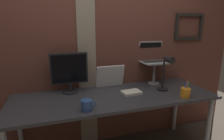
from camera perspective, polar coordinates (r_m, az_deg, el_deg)
The scene contains 10 objects.
brick_wall_back at distance 2.21m, azimuth -4.55°, elevation 7.24°, with size 3.73×0.15×2.43m.
desk at distance 1.98m, azimuth 0.87°, elevation -9.58°, with size 2.10×0.71×0.75m.
monitor at distance 2.02m, azimuth -12.98°, elevation -0.10°, with size 0.39×0.18×0.43m.
laptop_stand at distance 2.34m, azimuth 12.85°, elevation 0.10°, with size 0.28×0.22×0.27m.
laptop at distance 2.37m, azimuth 12.24°, elevation 4.17°, with size 0.32×0.27×0.25m.
whiteboard_panel at distance 2.17m, azimuth -0.57°, elevation -1.96°, with size 0.33×0.02×0.27m, color white.
desk_lamp at distance 2.08m, azimuth 16.36°, elevation 0.14°, with size 0.12×0.20×0.40m.
pen_cup at distance 2.04m, azimuth 21.59°, elevation -6.40°, with size 0.10×0.10×0.17m.
coffee_mug at distance 1.64m, azimuth -7.74°, elevation -10.65°, with size 0.13×0.09×0.10m.
paper_clutter_stack at distance 2.02m, azimuth 5.96°, elevation -6.82°, with size 0.20×0.14×0.03m, color silver.
Camera 1 is at (-0.49, -1.69, 1.48)m, focal length 29.81 mm.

